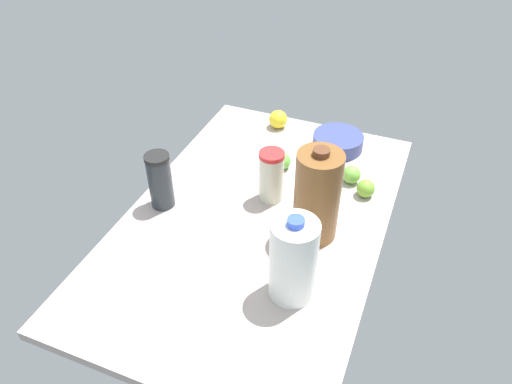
% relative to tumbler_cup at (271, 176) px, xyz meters
% --- Properties ---
extents(countertop, '(1.20, 0.76, 0.03)m').
position_rel_tumbler_cup_xyz_m(countertop, '(-0.10, 0.01, -0.10)').
color(countertop, '#B4A6A0').
rests_on(countertop, ground).
extents(tumbler_cup, '(0.08, 0.08, 0.17)m').
position_rel_tumbler_cup_xyz_m(tumbler_cup, '(0.00, 0.00, 0.00)').
color(tumbler_cup, beige).
rests_on(tumbler_cup, countertop).
extents(chocolate_milk_jug, '(0.13, 0.13, 0.30)m').
position_rel_tumbler_cup_xyz_m(chocolate_milk_jug, '(-0.10, -0.17, 0.05)').
color(chocolate_milk_jug, brown).
rests_on(chocolate_milk_jug, countertop).
extents(mixing_bowl, '(0.18, 0.18, 0.05)m').
position_rel_tumbler_cup_xyz_m(mixing_bowl, '(0.36, -0.12, -0.06)').
color(mixing_bowl, '#384382').
rests_on(mixing_bowl, countertop).
extents(milk_jug, '(0.12, 0.12, 0.25)m').
position_rel_tumbler_cup_xyz_m(milk_jug, '(-0.34, -0.18, 0.03)').
color(milk_jug, white).
rests_on(milk_jug, countertop).
extents(shaker_bottle, '(0.08, 0.08, 0.19)m').
position_rel_tumbler_cup_xyz_m(shaker_bottle, '(-0.16, 0.30, 0.01)').
color(shaker_bottle, '#293036').
rests_on(shaker_bottle, countertop).
extents(lemon_loose, '(0.07, 0.07, 0.07)m').
position_rel_tumbler_cup_xyz_m(lemon_loose, '(0.41, 0.13, -0.05)').
color(lemon_loose, yellow).
rests_on(lemon_loose, countertop).
extents(lime_beside_bowl, '(0.06, 0.06, 0.06)m').
position_rel_tumbler_cup_xyz_m(lime_beside_bowl, '(0.12, -0.28, -0.06)').
color(lime_beside_bowl, '#70A931').
rests_on(lime_beside_bowl, countertop).
extents(lime_far_back, '(0.06, 0.06, 0.06)m').
position_rel_tumbler_cup_xyz_m(lime_far_back, '(0.17, 0.02, -0.06)').
color(lime_far_back, '#64B33D').
rests_on(lime_far_back, countertop).
extents(lime_by_jug, '(0.06, 0.06, 0.06)m').
position_rel_tumbler_cup_xyz_m(lime_by_jug, '(0.18, -0.22, -0.06)').
color(lime_by_jug, '#6FB441').
rests_on(lime_by_jug, countertop).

